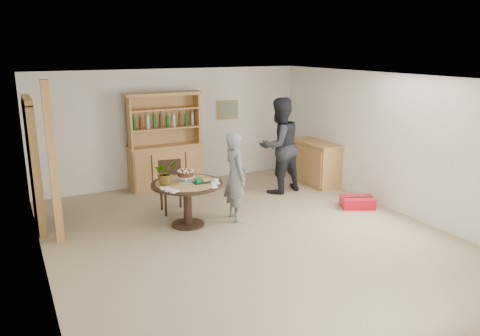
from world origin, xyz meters
name	(u,v)px	position (x,y,z in m)	size (l,w,h in m)	color
ground	(249,237)	(0.00, 0.00, 0.00)	(7.00, 7.00, 0.00)	tan
room_shell	(249,130)	(0.00, 0.01, 1.74)	(6.04, 7.04, 2.52)	white
doorway	(33,163)	(-2.93, 2.00, 1.11)	(0.13, 1.10, 2.18)	black
pine_post	(53,164)	(-2.70, 1.20, 1.25)	(0.12, 0.12, 2.50)	tan
hutch	(165,156)	(-0.30, 3.24, 0.69)	(1.62, 0.54, 2.04)	tan
sideboard	(316,163)	(2.74, 2.00, 0.47)	(0.54, 1.26, 0.94)	tan
dining_table	(187,191)	(-0.68, 0.92, 0.60)	(1.20, 1.20, 0.76)	black
dining_chair	(172,183)	(-0.67, 1.75, 0.54)	(0.46, 0.46, 0.95)	black
birthday_cake	(186,175)	(-0.68, 0.97, 0.88)	(0.30, 0.30, 0.20)	white
flower_vase	(165,172)	(-1.03, 0.97, 0.97)	(0.38, 0.33, 0.42)	#3F7233
gift_tray	(202,181)	(-0.46, 0.80, 0.79)	(0.30, 0.20, 0.08)	black
coffee_cup_a	(216,181)	(-0.28, 0.64, 0.80)	(0.15, 0.15, 0.09)	white
coffee_cup_b	(213,185)	(-0.40, 0.47, 0.79)	(0.15, 0.15, 0.08)	white
napkins	(169,190)	(-1.09, 0.61, 0.77)	(0.24, 0.33, 0.03)	white
teen_boy	(235,176)	(0.17, 0.82, 0.78)	(0.57, 0.37, 1.56)	slate
adult_person	(279,146)	(1.70, 1.85, 0.98)	(0.96, 0.75, 1.97)	black
red_suitcase	(357,202)	(2.50, 0.31, 0.10)	(0.71, 0.61, 0.21)	red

